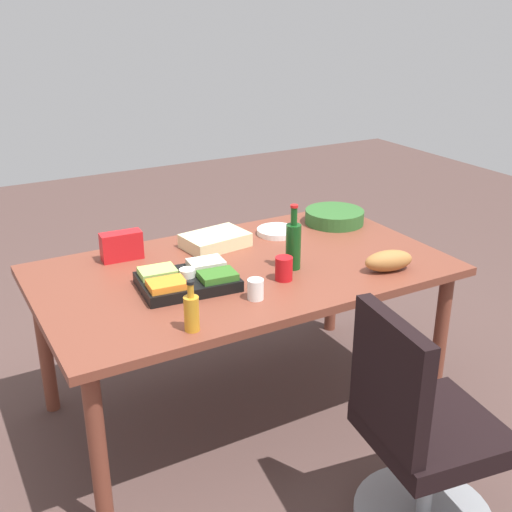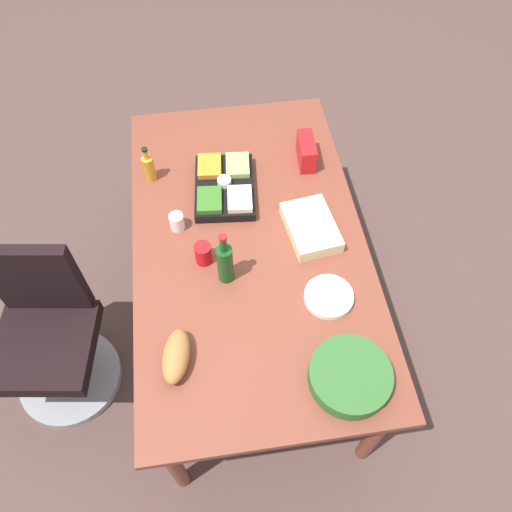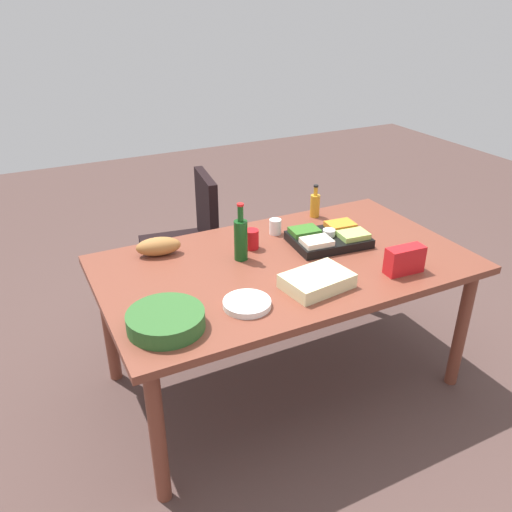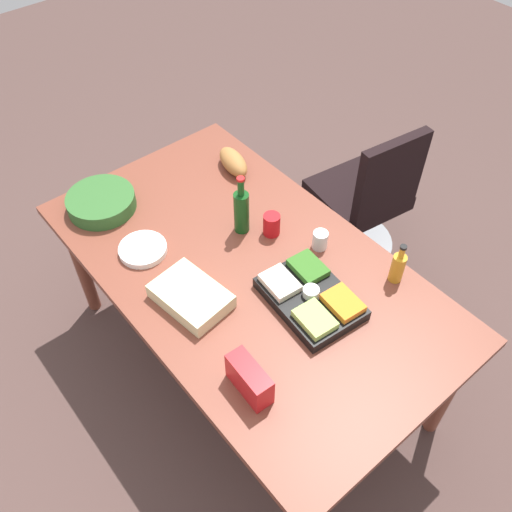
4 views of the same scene
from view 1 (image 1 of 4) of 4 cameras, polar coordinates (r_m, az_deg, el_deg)
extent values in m
plane|color=#4F3934|center=(3.44, -1.07, -13.23)|extent=(10.00, 10.00, 0.00)
cube|color=brown|center=(3.05, -1.18, -1.30)|extent=(1.94, 1.12, 0.04)
cylinder|color=brown|center=(2.61, -13.96, -16.80)|extent=(0.07, 0.07, 0.75)
cylinder|color=brown|center=(3.39, 16.17, -7.27)|extent=(0.07, 0.07, 0.75)
cylinder|color=brown|center=(3.38, -18.44, -7.58)|extent=(0.07, 0.07, 0.75)
cylinder|color=brown|center=(4.01, 6.84, -1.71)|extent=(0.07, 0.07, 0.75)
cylinder|color=gray|center=(2.74, 15.16, -18.23)|extent=(0.06, 0.06, 0.40)
cube|color=black|center=(2.62, 15.60, -14.90)|extent=(0.54, 0.54, 0.09)
cube|color=black|center=(2.35, 11.89, -10.79)|extent=(0.12, 0.44, 0.48)
ellipsoid|color=#A56B36|center=(3.05, 11.80, -0.42)|extent=(0.26, 0.16, 0.10)
cube|color=black|center=(2.84, -6.16, -2.31)|extent=(0.45, 0.34, 0.05)
cube|color=orange|center=(2.73, -8.00, -2.54)|extent=(0.17, 0.13, 0.03)
cube|color=#336822|center=(2.80, -3.46, -1.75)|extent=(0.17, 0.13, 0.03)
cube|color=#9EC75F|center=(2.86, -8.86, -1.38)|extent=(0.17, 0.13, 0.03)
cube|color=beige|center=(2.92, -4.50, -0.66)|extent=(0.17, 0.13, 0.03)
cylinder|color=white|center=(2.83, -6.19, -1.51)|extent=(0.08, 0.08, 0.04)
cylinder|color=white|center=(3.46, 1.91, 2.21)|extent=(0.28, 0.28, 0.03)
cylinder|color=orange|center=(2.46, -5.80, -5.17)|extent=(0.08, 0.08, 0.14)
cylinder|color=orange|center=(2.42, -5.89, -3.10)|extent=(0.03, 0.03, 0.06)
cylinder|color=black|center=(2.40, -5.92, -2.38)|extent=(0.04, 0.04, 0.01)
cylinder|color=#124517|center=(2.99, 3.36, 0.84)|extent=(0.09, 0.09, 0.22)
cylinder|color=#124517|center=(2.94, 3.43, 3.59)|extent=(0.04, 0.04, 0.08)
cylinder|color=red|center=(2.93, 3.45, 4.49)|extent=(0.04, 0.04, 0.01)
cylinder|color=#2E6029|center=(3.65, 7.05, 3.52)|extent=(0.35, 0.35, 0.08)
cylinder|color=white|center=(2.71, -0.04, -3.00)|extent=(0.08, 0.08, 0.09)
cylinder|color=red|center=(2.89, 2.51, -1.13)|extent=(0.09, 0.09, 0.11)
cube|color=beige|center=(3.28, -3.70, 1.41)|extent=(0.35, 0.26, 0.07)
cube|color=red|center=(3.17, -11.97, 0.88)|extent=(0.20, 0.09, 0.14)
camera|label=2|loc=(3.65, 24.07, 32.69)|focal=35.24mm
camera|label=3|loc=(5.26, -0.20, 23.12)|focal=36.68mm
camera|label=4|loc=(3.54, -32.87, 30.18)|focal=38.86mm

